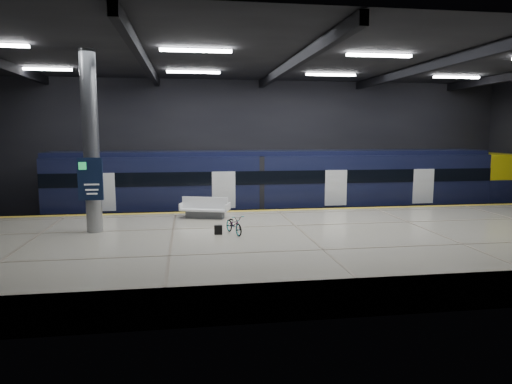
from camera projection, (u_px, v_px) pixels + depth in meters
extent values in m
plane|color=black|center=(290.00, 245.00, 20.08)|extent=(30.00, 30.00, 0.00)
cube|color=black|center=(261.00, 148.00, 27.40)|extent=(30.00, 0.10, 8.00)
cube|color=black|center=(360.00, 169.00, 11.71)|extent=(30.00, 0.10, 8.00)
cube|color=black|center=(291.00, 59.00, 19.04)|extent=(30.00, 16.00, 0.10)
cube|color=black|center=(145.00, 61.00, 18.18)|extent=(0.25, 16.00, 0.40)
cube|color=black|center=(291.00, 65.00, 19.07)|extent=(0.25, 16.00, 0.40)
cube|color=black|center=(425.00, 68.00, 19.96)|extent=(0.25, 16.00, 0.40)
cube|color=white|center=(196.00, 51.00, 16.50)|extent=(2.60, 0.18, 0.10)
cube|color=white|center=(379.00, 55.00, 17.54)|extent=(2.60, 0.18, 0.10)
cube|color=white|center=(43.00, 69.00, 21.35)|extent=(2.60, 0.18, 0.10)
cube|color=white|center=(194.00, 72.00, 22.39)|extent=(2.60, 0.18, 0.10)
cube|color=white|center=(331.00, 75.00, 23.42)|extent=(2.60, 0.18, 0.10)
cube|color=white|center=(456.00, 77.00, 24.46)|extent=(2.60, 0.18, 0.10)
cube|color=#B7AF9B|center=(304.00, 247.00, 17.55)|extent=(30.00, 11.00, 1.10)
cube|color=gold|center=(278.00, 210.00, 22.63)|extent=(30.00, 0.40, 0.01)
cube|color=gray|center=(270.00, 222.00, 24.75)|extent=(30.00, 0.08, 0.16)
cube|color=gray|center=(266.00, 218.00, 26.16)|extent=(30.00, 0.08, 0.16)
cube|color=black|center=(276.00, 211.00, 25.46)|extent=(24.00, 2.58, 0.80)
cube|color=black|center=(276.00, 180.00, 25.23)|extent=(24.00, 2.80, 2.75)
cube|color=black|center=(276.00, 153.00, 25.04)|extent=(24.00, 2.30, 0.24)
cube|color=black|center=(281.00, 177.00, 23.81)|extent=(24.00, 0.04, 0.70)
cube|color=white|center=(336.00, 188.00, 24.33)|extent=(1.20, 0.05, 1.90)
cube|color=yellow|center=(490.00, 177.00, 27.15)|extent=(2.00, 2.80, 2.75)
cube|color=black|center=(495.00, 174.00, 27.18)|extent=(1.60, 2.38, 0.80)
cube|color=#595B60|center=(205.00, 215.00, 20.57)|extent=(1.76, 1.02, 0.32)
cube|color=white|center=(205.00, 209.00, 20.53)|extent=(2.28, 1.50, 0.08)
cube|color=white|center=(205.00, 203.00, 20.50)|extent=(2.03, 0.73, 0.53)
cube|color=white|center=(183.00, 206.00, 20.69)|extent=(0.34, 0.87, 0.32)
cube|color=white|center=(228.00, 207.00, 20.35)|extent=(0.34, 0.87, 0.32)
imported|color=#99999E|center=(234.00, 224.00, 17.31)|extent=(0.88, 1.48, 0.73)
cube|color=black|center=(218.00, 230.00, 17.25)|extent=(0.32, 0.21, 0.35)
cylinder|color=#9EA0A5|center=(91.00, 143.00, 17.32)|extent=(0.60, 0.60, 6.90)
cube|color=#0F1B38|center=(90.00, 179.00, 17.09)|extent=(0.90, 0.12, 1.60)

